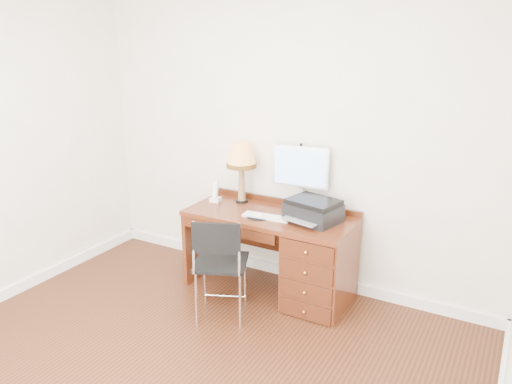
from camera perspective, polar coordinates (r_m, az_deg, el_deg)
The scene contains 12 objects.
ground at distance 3.74m, azimuth -9.19°, elevation -19.95°, with size 4.00×4.00×0.00m, color #32170B.
room_shell at distance 4.13m, azimuth -3.64°, elevation -14.93°, with size 4.00×4.00×4.00m.
desk at distance 4.42m, azimuth 5.30°, elevation -7.31°, with size 1.50×0.67×0.75m.
monitor at distance 4.44m, azimuth 5.13°, elevation 2.50°, with size 0.51×0.19×0.59m.
keyboard at distance 4.33m, azimuth 1.22°, elevation -2.85°, with size 0.43×0.12×0.02m, color white.
mouse_pad at distance 4.34m, azimuth 0.29°, elevation -2.73°, with size 0.20×0.20×0.04m.
printer at distance 4.26m, azimuth 6.57°, elevation -2.09°, with size 0.49×0.42×0.19m.
leg_lamp at distance 4.62m, azimuth -1.68°, elevation 3.84°, with size 0.28×0.28×0.58m.
phone at distance 4.74m, azimuth -4.64°, elevation -0.44°, with size 0.10×0.10×0.19m.
pen_cup at distance 4.40m, azimuth 4.57°, elevation -1.90°, with size 0.09×0.09×0.11m, color black.
chair at distance 4.08m, azimuth -4.58°, elevation -7.50°, with size 0.56×0.57×0.89m.
equipment_box at distance 5.10m, azimuth -5.97°, elevation -6.75°, with size 0.30×0.30×0.35m, color black.
Camera 1 is at (1.92, -2.28, 2.26)m, focal length 35.00 mm.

